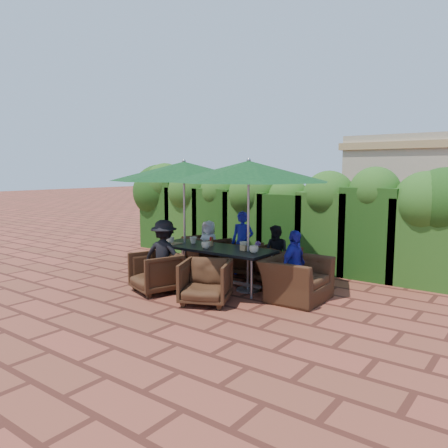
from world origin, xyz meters
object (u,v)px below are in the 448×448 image
Objects in this scene: umbrella_right at (249,172)px; chair_far_left at (207,251)px; chair_far_mid at (242,256)px; chair_near_left at (156,270)px; chair_far_right at (276,262)px; chair_end_right at (296,272)px; chair_near_right at (206,280)px; umbrella_left at (184,171)px; dining_table at (213,251)px.

umbrella_right is 3.53× the size of chair_far_left.
chair_near_left is at bearing 69.30° from chair_far_mid.
chair_far_right is 0.72× the size of chair_end_right.
chair_far_mid is 2.23m from chair_near_right.
umbrella_right is 3.72× the size of chair_near_left.
chair_far_left is 1.05× the size of chair_near_left.
umbrella_left is 3.65× the size of chair_near_right.
chair_end_right is (1.12, 1.12, 0.08)m from chair_near_right.
umbrella_left is 2.23m from chair_far_mid.
dining_table is 1.25m from chair_far_left.
umbrella_left reaches higher than dining_table.
dining_table is 0.81× the size of umbrella_right.
chair_far_left is 0.77× the size of chair_end_right.
chair_far_left reaches higher than chair_near_left.
chair_far_left reaches higher than chair_near_right.
umbrella_left is at bearing 118.18° from chair_far_left.
umbrella_left is 3.66× the size of chair_near_left.
umbrella_left is at bearing -179.35° from umbrella_right.
chair_far_left is at bearing 103.77° from chair_near_right.
dining_table is 3.01× the size of chair_near_left.
chair_near_left is 0.73× the size of chair_end_right.
chair_near_left is 2.56m from chair_end_right.
umbrella_right is (1.56, 0.02, 0.00)m from umbrella_left.
dining_table is at bearing -176.95° from umbrella_right.
dining_table is 2.86× the size of chair_far_left.
dining_table is 3.00× the size of chair_near_right.
chair_far_left reaches higher than chair_far_right.
chair_far_right is (0.96, -0.17, 0.02)m from chair_far_mid.
umbrella_left reaches higher than chair_near_right.
umbrella_left reaches higher than chair_far_right.
chair_far_right reaches higher than chair_far_mid.
umbrella_left is 2.12m from chair_near_left.
chair_near_left is at bearing 155.53° from chair_near_right.
chair_end_right reaches higher than chair_far_right.
chair_far_left reaches higher than chair_far_mid.
chair_near_right reaches higher than chair_far_right.
umbrella_right is 2.01m from chair_far_right.
chair_near_left is at bearing -140.09° from umbrella_right.
chair_near_right is 1.58m from chair_end_right.
umbrella_left is 3.92× the size of chair_far_mid.
umbrella_right is 3.98× the size of chair_far_mid.
umbrella_left is at bearing 178.21° from dining_table.
umbrella_left is 1.98m from chair_far_left.
umbrella_left is 2.54m from chair_near_right.
dining_table is 0.82× the size of umbrella_left.
umbrella_left reaches higher than chair_far_mid.
chair_far_mid is at bearing 83.87° from chair_near_right.
chair_far_mid is (0.71, 1.04, -1.84)m from umbrella_left.
umbrella_right is 2.58m from chair_far_left.
chair_near_left is (0.35, -1.92, -0.02)m from chair_far_left.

